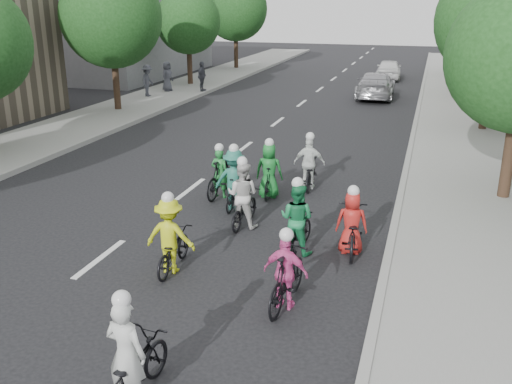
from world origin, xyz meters
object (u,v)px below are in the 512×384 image
at_px(cyclist_8, 310,169).
at_px(follow_car_trail, 389,69).
at_px(spectator_0, 148,81).
at_px(cyclist_1, 297,224).
at_px(cyclist_5, 221,176).
at_px(cyclist_7, 235,184).
at_px(spectator_1, 202,76).
at_px(cyclist_0, 130,367).
at_px(cyclist_4, 352,228).
at_px(cyclist_3, 287,276).
at_px(cyclist_2, 171,242).
at_px(spectator_2, 167,76).
at_px(cyclist_6, 243,201).
at_px(cyclist_9, 270,175).
at_px(follow_car_lead, 376,85).

xyz_separation_m(cyclist_8, follow_car_trail, (0.28, 24.72, 0.10)).
height_order(cyclist_8, spectator_0, spectator_0).
bearing_deg(spectator_0, cyclist_1, -147.46).
xyz_separation_m(cyclist_5, cyclist_7, (0.71, -0.85, 0.12)).
distance_m(follow_car_trail, spectator_1, 13.75).
bearing_deg(cyclist_0, cyclist_4, -104.82).
relative_size(cyclist_7, follow_car_trail, 0.45).
relative_size(cyclist_3, cyclist_4, 0.99).
bearing_deg(cyclist_3, follow_car_trail, -83.18).
xyz_separation_m(cyclist_5, follow_car_trail, (2.54, 26.19, 0.09)).
distance_m(cyclist_0, cyclist_8, 10.10).
relative_size(cyclist_8, spectator_0, 1.02).
distance_m(cyclist_2, cyclist_7, 3.85).
xyz_separation_m(follow_car_trail, spectator_0, (-12.14, -12.03, 0.33)).
relative_size(cyclist_0, cyclist_1, 1.04).
height_order(cyclist_2, cyclist_4, cyclist_2).
relative_size(spectator_1, spectator_2, 1.00).
bearing_deg(cyclist_8, cyclist_3, 92.94).
relative_size(cyclist_3, cyclist_6, 1.05).
relative_size(cyclist_1, cyclist_5, 0.95).
height_order(cyclist_0, cyclist_9, cyclist_0).
height_order(cyclist_0, spectator_0, spectator_0).
distance_m(cyclist_3, cyclist_4, 2.86).
relative_size(cyclist_9, follow_car_trail, 0.43).
relative_size(cyclist_4, spectator_0, 1.12).
height_order(cyclist_9, spectator_0, spectator_0).
bearing_deg(spectator_1, cyclist_3, -153.67).
bearing_deg(cyclist_5, cyclist_4, 152.14).
relative_size(cyclist_1, follow_car_lead, 0.36).
height_order(cyclist_0, cyclist_3, cyclist_0).
xyz_separation_m(cyclist_4, cyclist_8, (-1.84, 4.14, 0.02)).
xyz_separation_m(cyclist_5, spectator_2, (-9.38, 16.17, 0.41)).
bearing_deg(cyclist_6, cyclist_3, 121.92).
distance_m(cyclist_9, follow_car_trail, 25.83).
relative_size(cyclist_6, follow_car_trail, 0.45).
relative_size(cyclist_5, spectator_1, 1.09).
bearing_deg(cyclist_9, cyclist_7, 58.49).
relative_size(cyclist_2, spectator_2, 1.03).
bearing_deg(cyclist_5, follow_car_lead, -92.63).
height_order(cyclist_1, cyclist_4, cyclist_1).
relative_size(cyclist_3, follow_car_trail, 0.47).
bearing_deg(cyclist_2, cyclist_4, -152.41).
relative_size(cyclist_4, cyclist_5, 1.03).
distance_m(cyclist_7, cyclist_8, 2.80).
height_order(cyclist_4, cyclist_9, cyclist_9).
height_order(cyclist_0, cyclist_5, cyclist_0).
xyz_separation_m(cyclist_2, spectator_1, (-8.06, 21.39, 0.36)).
distance_m(cyclist_4, cyclist_5, 4.89).
height_order(cyclist_3, spectator_2, spectator_2).
bearing_deg(cyclist_5, spectator_0, -50.74).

